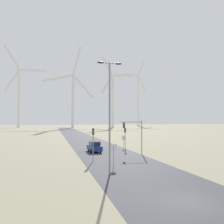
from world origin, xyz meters
name	(u,v)px	position (x,y,z in m)	size (l,w,h in m)	color
ground_plane	(189,202)	(0.00, 0.00, 0.00)	(600.00, 600.00, 0.00)	gray
road_surface	(85,140)	(0.00, 48.00, 0.00)	(10.00, 240.00, 0.01)	#38383D
streetlamp	(110,106)	(-3.31, 8.30, 6.95)	(2.59, 0.32, 11.39)	gray
stop_sign_near	(113,151)	(-1.93, 11.75, 1.89)	(0.81, 0.07, 2.71)	gray
stop_sign_far	(124,140)	(4.60, 27.63, 1.78)	(0.81, 0.07, 2.55)	gray
traffic_light_post_near_left	(93,137)	(-3.56, 16.02, 3.22)	(0.28, 0.34, 4.42)	gray
traffic_light_post_near_right	(125,134)	(4.31, 25.92, 3.01)	(0.28, 0.34, 4.11)	gray
traffic_light_mast_overhead	(134,130)	(3.90, 20.06, 3.88)	(3.65, 0.35, 5.50)	gray
car_approaching	(94,147)	(-1.76, 24.66, 0.91)	(2.12, 4.23, 1.83)	navy
wind_turbine_left	(19,91)	(-34.95, 173.97, 29.22)	(32.97, 7.08, 65.78)	white
wind_turbine_center	(73,94)	(6.22, 156.90, 26.34)	(40.65, 10.66, 64.60)	white
wind_turbine_right	(113,95)	(38.85, 159.81, 26.51)	(25.33, 10.17, 58.65)	white
wind_turbine_far_right	(138,96)	(77.93, 200.15, 32.07)	(27.81, 8.86, 69.98)	white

